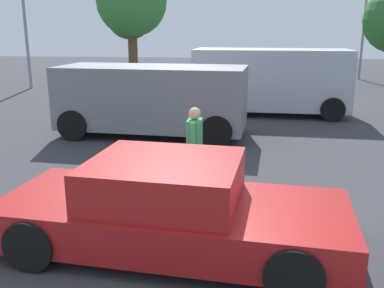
% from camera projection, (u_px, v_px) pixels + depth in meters
% --- Properties ---
extents(ground_plane, '(80.00, 80.00, 0.00)m').
position_uv_depth(ground_plane, '(179.00, 255.00, 5.51)').
color(ground_plane, '#38383D').
extents(sedan_foreground, '(4.60, 2.25, 1.22)m').
position_uv_depth(sedan_foreground, '(171.00, 209.00, 5.56)').
color(sedan_foreground, maroon).
rests_on(sedan_foreground, ground_plane).
extents(van_white, '(5.17, 2.33, 2.18)m').
position_uv_depth(van_white, '(271.00, 79.00, 14.49)').
color(van_white, '#B2B7C1').
rests_on(van_white, ground_plane).
extents(suv_dark, '(5.08, 2.45, 1.87)m').
position_uv_depth(suv_dark, '(152.00, 98.00, 11.55)').
color(suv_dark, gray).
rests_on(suv_dark, ground_plane).
extents(pedestrian, '(0.24, 0.57, 1.53)m').
position_uv_depth(pedestrian, '(195.00, 143.00, 7.40)').
color(pedestrian, navy).
rests_on(pedestrian, ground_plane).
extents(light_post_mid, '(0.44, 0.44, 5.36)m').
position_uv_depth(light_post_mid, '(365.00, 12.00, 24.06)').
color(light_post_mid, gray).
rests_on(light_post_mid, ground_plane).
extents(tree_back_left, '(2.86, 2.86, 5.07)m').
position_uv_depth(tree_back_left, '(130.00, 16.00, 26.03)').
color(tree_back_left, brown).
rests_on(tree_back_left, ground_plane).
extents(tree_far_right, '(3.34, 3.34, 5.79)m').
position_uv_depth(tree_far_right, '(132.00, 2.00, 20.34)').
color(tree_far_right, brown).
rests_on(tree_far_right, ground_plane).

